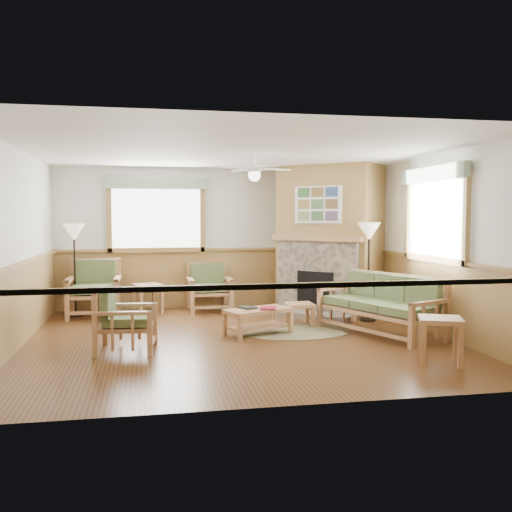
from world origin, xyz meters
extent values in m
cube|color=#502E16|center=(0.00, 0.00, -0.01)|extent=(6.00, 6.00, 0.01)
cube|color=white|center=(0.00, 0.00, 2.70)|extent=(6.00, 6.00, 0.01)
cube|color=silver|center=(0.00, 3.00, 1.35)|extent=(6.00, 0.02, 2.70)
cube|color=silver|center=(0.00, -3.00, 1.35)|extent=(6.00, 0.02, 2.70)
cube|color=silver|center=(-3.00, 0.00, 1.35)|extent=(0.02, 6.00, 2.70)
cube|color=silver|center=(3.00, 0.00, 1.35)|extent=(0.02, 6.00, 2.70)
cylinder|color=brown|center=(0.92, 0.28, 0.01)|extent=(2.24, 2.24, 0.01)
cube|color=maroon|center=(0.49, 0.16, 0.42)|extent=(0.30, 0.35, 0.03)
cube|color=black|center=(0.19, 0.28, 0.42)|extent=(0.30, 0.33, 0.03)
camera|label=1|loc=(-1.27, -8.07, 1.77)|focal=40.00mm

